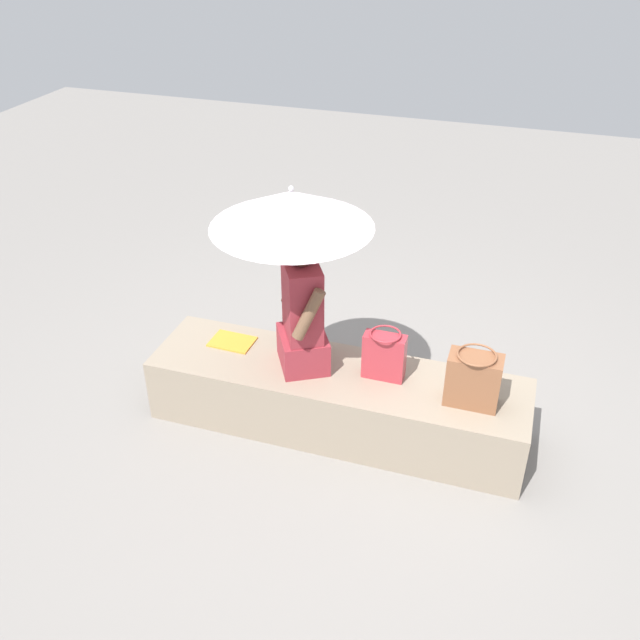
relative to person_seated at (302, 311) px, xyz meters
The scene contains 7 objects.
ground_plane 0.85m from the person_seated, behind, with size 14.00×14.00×0.00m, color gray.
stone_bench 0.64m from the person_seated, behind, with size 2.36×0.61×0.43m, color gray.
person_seated is the anchor object (origin of this frame).
parasol 0.66m from the person_seated, 26.36° to the left, with size 0.92×0.92×1.18m.
handbag_black 0.56m from the person_seated, behind, with size 0.25×0.19×0.32m.
tote_bag_canvas 1.07m from the person_seated, behind, with size 0.30×0.23×0.34m.
magazine 0.65m from the person_seated, ahead, with size 0.28×0.20×0.01m, color gold.
Camera 1 is at (-0.96, 3.32, 2.99)m, focal length 38.98 mm.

